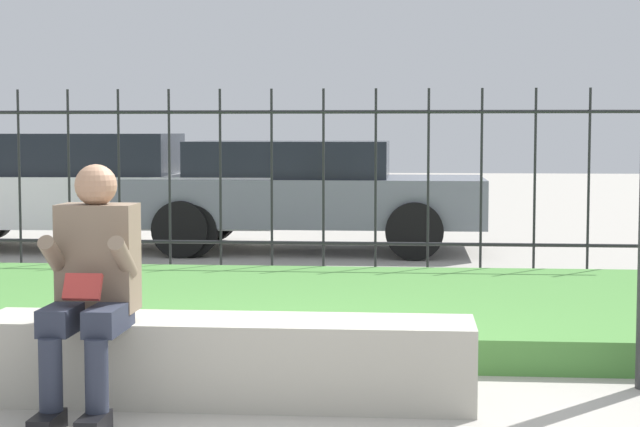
# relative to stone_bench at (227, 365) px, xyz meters

# --- Properties ---
(ground_plane) EXTENTS (60.00, 60.00, 0.00)m
(ground_plane) POSITION_rel_stone_bench_xyz_m (0.13, 0.00, -0.19)
(ground_plane) COLOR #A8A399
(stone_bench) EXTENTS (2.54, 0.50, 0.43)m
(stone_bench) POSITION_rel_stone_bench_xyz_m (0.00, 0.00, 0.00)
(stone_bench) COLOR #B7B2A3
(stone_bench) RESTS_ON ground_plane
(person_seated_reader) EXTENTS (0.42, 0.73, 1.23)m
(person_seated_reader) POSITION_rel_stone_bench_xyz_m (-0.62, -0.28, 0.48)
(person_seated_reader) COLOR black
(person_seated_reader) RESTS_ON ground_plane
(grass_berm) EXTENTS (8.27, 3.26, 0.21)m
(grass_berm) POSITION_rel_stone_bench_xyz_m (0.13, 2.33, -0.09)
(grass_berm) COLOR #4C893D
(grass_berm) RESTS_ON ground_plane
(iron_fence) EXTENTS (6.27, 0.03, 1.79)m
(iron_fence) POSITION_rel_stone_bench_xyz_m (0.13, 4.45, 0.74)
(iron_fence) COLOR #232326
(iron_fence) RESTS_ON ground_plane
(car_parked_left) EXTENTS (4.75, 2.14, 1.36)m
(car_parked_left) POSITION_rel_stone_bench_xyz_m (-3.02, 7.05, 0.53)
(car_parked_left) COLOR silver
(car_parked_left) RESTS_ON ground_plane
(car_parked_center) EXTENTS (4.15, 1.85, 1.28)m
(car_parked_center) POSITION_rel_stone_bench_xyz_m (-0.35, 6.99, 0.50)
(car_parked_center) COLOR slate
(car_parked_center) RESTS_ON ground_plane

